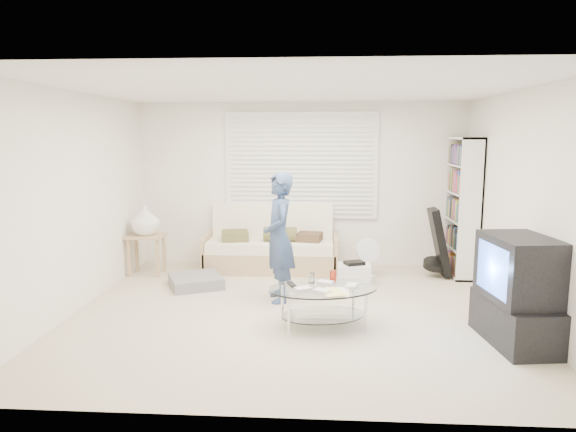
# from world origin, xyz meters

# --- Properties ---
(ground) EXTENTS (5.00, 5.00, 0.00)m
(ground) POSITION_xyz_m (0.00, 0.00, 0.00)
(ground) COLOR #C1B296
(ground) RESTS_ON ground
(room_shell) EXTENTS (5.02, 4.52, 2.51)m
(room_shell) POSITION_xyz_m (0.00, 0.48, 1.63)
(room_shell) COLOR white
(room_shell) RESTS_ON ground
(window_blinds) EXTENTS (2.32, 0.08, 1.62)m
(window_blinds) POSITION_xyz_m (0.00, 2.20, 1.55)
(window_blinds) COLOR silver
(window_blinds) RESTS_ON ground
(futon_sofa) EXTENTS (1.99, 0.80, 0.97)m
(futon_sofa) POSITION_xyz_m (-0.44, 1.87, 0.32)
(futon_sofa) COLOR tan
(futon_sofa) RESTS_ON ground
(grey_floor_pillow) EXTENTS (0.86, 0.86, 0.15)m
(grey_floor_pillow) POSITION_xyz_m (-1.36, 0.92, 0.07)
(grey_floor_pillow) COLOR slate
(grey_floor_pillow) RESTS_ON ground
(side_table) EXTENTS (0.52, 0.41, 1.02)m
(side_table) POSITION_xyz_m (-2.22, 1.49, 0.76)
(side_table) COLOR tan
(side_table) RESTS_ON ground
(bookshelf) EXTENTS (0.31, 0.83, 1.98)m
(bookshelf) POSITION_xyz_m (2.32, 1.76, 0.99)
(bookshelf) COLOR white
(bookshelf) RESTS_ON ground
(guitar_case) EXTENTS (0.38, 0.36, 0.97)m
(guitar_case) POSITION_xyz_m (1.98, 1.61, 0.43)
(guitar_case) COLOR black
(guitar_case) RESTS_ON ground
(floor_fan) EXTENTS (0.35, 0.23, 0.57)m
(floor_fan) POSITION_xyz_m (0.98, 1.54, 0.33)
(floor_fan) COLOR white
(floor_fan) RESTS_ON ground
(storage_bin) EXTENTS (0.46, 0.33, 0.31)m
(storage_bin) POSITION_xyz_m (0.76, 1.18, 0.14)
(storage_bin) COLOR white
(storage_bin) RESTS_ON ground
(tv_unit) EXTENTS (0.64, 1.03, 1.06)m
(tv_unit) POSITION_xyz_m (2.20, -0.75, 0.51)
(tv_unit) COLOR black
(tv_unit) RESTS_ON ground
(coffee_table) EXTENTS (1.29, 0.97, 0.55)m
(coffee_table) POSITION_xyz_m (0.33, -0.44, 0.35)
(coffee_table) COLOR silver
(coffee_table) RESTS_ON ground
(standing_person) EXTENTS (0.50, 0.65, 1.57)m
(standing_person) POSITION_xyz_m (-0.20, 0.42, 0.79)
(standing_person) COLOR navy
(standing_person) RESTS_ON ground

